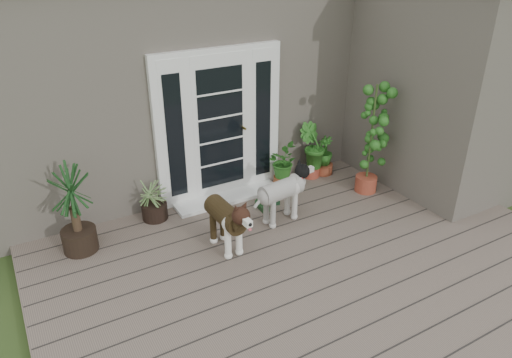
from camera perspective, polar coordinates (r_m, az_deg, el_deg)
deck at (r=5.69m, az=7.81°, el=-10.90°), size 6.20×4.60×0.12m
house_main at (r=8.49m, az=-9.44°, el=13.02°), size 7.40×4.00×3.10m
house_wing at (r=7.63m, az=21.27°, el=10.06°), size 1.60×2.40×3.10m
door_unit at (r=6.70m, az=-4.39°, el=6.44°), size 1.90×0.14×2.15m
door_step at (r=6.97m, az=-3.38°, el=-2.18°), size 1.60×0.40×0.05m
brindle_dog at (r=5.72m, az=-3.67°, el=-5.39°), size 0.39×0.85×0.70m
white_dog at (r=6.29m, az=3.02°, el=-2.33°), size 0.86×0.45×0.68m
spider_plant at (r=6.49m, az=-12.23°, el=-2.31°), size 0.71×0.71×0.61m
yucca at (r=5.97m, az=-21.03°, el=-3.44°), size 0.99×0.99×1.14m
herb_a at (r=7.21m, az=3.10°, el=1.31°), size 0.63×0.63×0.60m
herb_b at (r=7.54m, az=6.69°, el=2.60°), size 0.62×0.62×0.67m
herb_c at (r=7.71m, az=8.15°, el=2.36°), size 0.32×0.32×0.49m
sapling at (r=7.03m, az=13.66°, el=4.77°), size 0.54×0.54×1.70m
clog_left at (r=6.89m, az=2.20°, el=-2.36°), size 0.21×0.32×0.09m
clog_right at (r=6.70m, az=0.76°, el=-3.19°), size 0.18×0.33×0.10m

